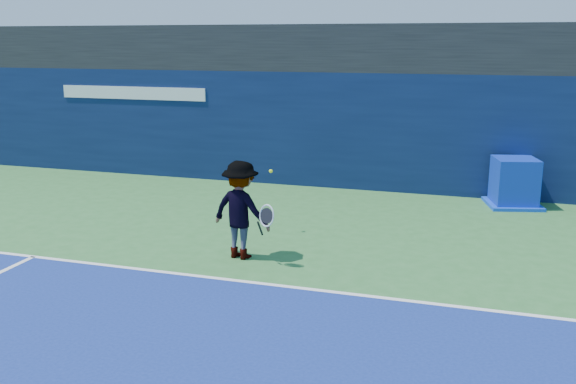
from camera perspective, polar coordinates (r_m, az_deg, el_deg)
ground at (r=7.64m, az=-5.57°, el=-16.60°), size 80.00×80.00×0.00m
baseline at (r=10.18m, az=1.07°, el=-8.53°), size 24.00×0.10×0.01m
stadium_band at (r=17.77m, az=9.07°, el=12.54°), size 36.00×3.00×1.20m
back_wall_assembly at (r=16.94m, az=8.29°, el=5.40°), size 36.00×1.03×3.00m
equipment_cart at (r=15.91m, az=19.46°, el=0.66°), size 1.43×1.43×1.13m
tennis_player at (r=11.37m, az=-4.21°, el=-1.59°), size 1.38×0.89×1.76m
tennis_ball at (r=12.74m, az=-1.54°, el=1.87°), size 0.07×0.07×0.07m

